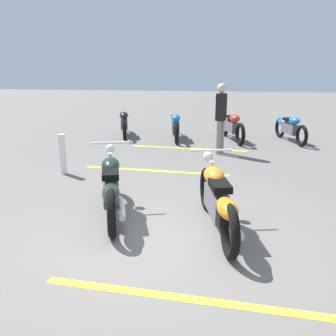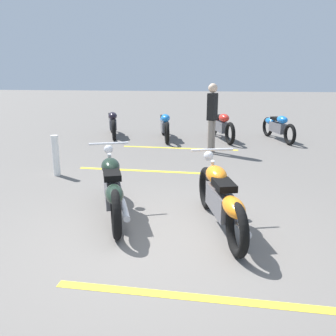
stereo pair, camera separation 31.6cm
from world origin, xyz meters
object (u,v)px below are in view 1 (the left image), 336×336
object	(u,v)px
motorcycle_row_far_left	(290,127)
motorcycle_row_right	(124,122)
motorcycle_bright_foreground	(218,200)
bystander_near_row	(221,115)
motorcycle_dark_foreground	(111,187)
bollard_post	(63,154)
motorcycle_row_left	(231,125)
motorcycle_row_center	(175,125)

from	to	relation	value
motorcycle_row_far_left	motorcycle_row_right	size ratio (longest dim) A/B	0.96
motorcycle_bright_foreground	motorcycle_row_far_left	bearing A→B (deg)	-29.64
motorcycle_row_far_left	bystander_near_row	distance (m)	2.89
motorcycle_row_right	bystander_near_row	size ratio (longest dim) A/B	1.17
motorcycle_dark_foreground	bystander_near_row	size ratio (longest dim) A/B	1.21
motorcycle_dark_foreground	motorcycle_row_far_left	distance (m)	7.34
motorcycle_dark_foreground	bollard_post	distance (m)	2.66
bystander_near_row	bollard_post	distance (m)	4.07
motorcycle_row_far_left	motorcycle_row_left	world-z (taller)	motorcycle_row_left
motorcycle_bright_foreground	bystander_near_row	xyz separation A→B (m)	(4.76, 0.09, 0.54)
bollard_post	motorcycle_row_far_left	bearing A→B (deg)	-49.96
motorcycle_row_center	bystander_near_row	world-z (taller)	bystander_near_row
motorcycle_bright_foreground	motorcycle_row_right	size ratio (longest dim) A/B	1.05
motorcycle_dark_foreground	motorcycle_row_right	distance (m)	6.77
motorcycle_row_far_left	bollard_post	xyz separation A→B (m)	(-4.40, 5.24, -0.00)
motorcycle_row_left	bystander_near_row	world-z (taller)	bystander_near_row
motorcycle_dark_foreground	motorcycle_bright_foreground	bearing A→B (deg)	-118.37
motorcycle_row_far_left	motorcycle_bright_foreground	bearing A→B (deg)	-32.80
motorcycle_row_center	motorcycle_row_right	size ratio (longest dim) A/B	1.02
motorcycle_dark_foreground	motorcycle_row_left	bearing A→B (deg)	-33.52
motorcycle_row_left	bollard_post	world-z (taller)	bollard_post
motorcycle_dark_foreground	bystander_near_row	xyz separation A→B (m)	(4.46, -1.49, 0.54)
motorcycle_bright_foreground	bystander_near_row	world-z (taller)	bystander_near_row
motorcycle_row_left	motorcycle_row_center	size ratio (longest dim) A/B	1.01
motorcycle_row_right	bollard_post	distance (m)	4.53
motorcycle_row_far_left	motorcycle_row_right	xyz separation A→B (m)	(0.12, 5.20, 0.02)
motorcycle_row_center	motorcycle_bright_foreground	bearing A→B (deg)	2.17
bystander_near_row	motorcycle_row_far_left	bearing A→B (deg)	68.53
motorcycle_dark_foreground	motorcycle_row_far_left	xyz separation A→B (m)	(6.44, -3.52, -0.04)
motorcycle_row_left	bystander_near_row	size ratio (longest dim) A/B	1.19
motorcycle_dark_foreground	bollard_post	bearing A→B (deg)	22.41
motorcycle_row_right	motorcycle_row_far_left	bearing A→B (deg)	71.91
motorcycle_row_far_left	motorcycle_row_right	distance (m)	5.20
motorcycle_dark_foreground	bystander_near_row	world-z (taller)	bystander_near_row
motorcycle_row_far_left	motorcycle_row_center	size ratio (longest dim) A/B	0.94
motorcycle_row_center	motorcycle_row_right	xyz separation A→B (m)	(0.30, 1.74, 0.00)
motorcycle_bright_foreground	motorcycle_row_left	xyz separation A→B (m)	(6.63, -0.20, -0.01)
motorcycle_bright_foreground	motorcycle_row_far_left	size ratio (longest dim) A/B	1.10
motorcycle_row_center	bollard_post	bearing A→B (deg)	-33.78
bollard_post	motorcycle_row_left	bearing A→B (deg)	-39.18
motorcycle_bright_foreground	motorcycle_row_far_left	distance (m)	7.01
motorcycle_row_left	bollard_post	size ratio (longest dim) A/B	2.53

